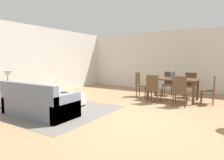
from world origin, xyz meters
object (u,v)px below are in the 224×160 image
object	(u,v)px
ottoman_table	(68,98)
table_lamp	(7,74)
dining_table	(173,81)
book_on_ottoman	(63,92)
dining_chair_near_right	(180,89)
dining_chair_far_left	(169,82)
dining_chair_head_west	(140,83)
dining_chair_head_east	(211,88)
dining_chair_near_left	(153,87)
dining_chair_far_right	(190,84)
couch	(38,104)
side_table	(9,93)
vase_centerpiece	(172,75)

from	to	relation	value
ottoman_table	table_lamp	size ratio (longest dim) A/B	1.87
dining_table	table_lamp	bearing A→B (deg)	-135.25
dining_table	book_on_ottoman	distance (m)	3.70
dining_chair_near_right	dining_chair_far_left	size ratio (longest dim) A/B	1.00
ottoman_table	table_lamp	bearing A→B (deg)	-136.48
table_lamp	dining_chair_head_west	world-z (taller)	table_lamp
dining_chair_far_left	dining_chair_head_east	world-z (taller)	same
dining_chair_near_right	dining_table	bearing A→B (deg)	117.12
table_lamp	dining_chair_near_right	bearing A→B (deg)	34.36
dining_chair_near_left	dining_chair_near_right	world-z (taller)	same
dining_chair_far_right	couch	bearing A→B (deg)	-122.32
table_lamp	book_on_ottoman	distance (m)	1.64
side_table	vase_centerpiece	world-z (taller)	vase_centerpiece
dining_chair_near_right	dining_chair_head_east	size ratio (longest dim) A/B	1.00
ottoman_table	dining_chair_head_east	size ratio (longest dim) A/B	1.07
dining_chair_near_right	book_on_ottoman	size ratio (longest dim) A/B	3.54
side_table	dining_chair_near_right	bearing A→B (deg)	34.36
dining_chair_near_left	dining_chair_far_right	xyz separation A→B (m)	(0.84, 1.63, 0.00)
dining_chair_near_left	dining_chair_head_west	world-z (taller)	same
ottoman_table	dining_chair_far_right	world-z (taller)	dining_chair_far_right
dining_chair_near_right	dining_chair_head_west	size ratio (longest dim) A/B	1.00
side_table	table_lamp	xyz separation A→B (m)	(-0.00, -0.00, 0.53)
dining_table	dining_chair_head_east	world-z (taller)	dining_chair_head_east
dining_chair_near_left	dining_chair_far_left	bearing A→B (deg)	88.98
couch	dining_chair_head_west	xyz separation A→B (m)	(1.20, 3.66, 0.22)
book_on_ottoman	dining_chair_head_west	bearing A→B (deg)	60.75
dining_chair_near_left	dining_chair_far_left	xyz separation A→B (m)	(0.03, 1.69, 0.00)
dining_chair_far_left	ottoman_table	bearing A→B (deg)	-122.03
dining_chair_near_left	couch	bearing A→B (deg)	-124.98
table_lamp	dining_chair_far_left	size ratio (longest dim) A/B	0.57
ottoman_table	dining_chair_far_left	distance (m)	4.02
table_lamp	dining_chair_far_left	xyz separation A→B (m)	(3.33, 4.54, -0.47)
dining_chair_far_left	dining_chair_far_right	distance (m)	0.81
dining_chair_far_left	book_on_ottoman	xyz separation A→B (m)	(-2.27, -3.45, -0.11)
ottoman_table	dining_chair_head_east	distance (m)	4.48
table_lamp	dining_chair_head_east	xyz separation A→B (m)	(4.90, 3.68, -0.47)
table_lamp	vase_centerpiece	size ratio (longest dim) A/B	2.33
dining_chair_near_right	dining_chair_far_left	xyz separation A→B (m)	(-0.81, 1.71, 0.00)
ottoman_table	book_on_ottoman	bearing A→B (deg)	-160.21
dining_chair_far_right	dining_chair_head_east	size ratio (longest dim) A/B	1.00
dining_chair_far_right	dining_chair_head_east	distance (m)	1.10
dining_chair_far_left	dining_chair_near_left	bearing A→B (deg)	-91.02
dining_chair_near_left	dining_chair_far_right	distance (m)	1.83
dining_chair_near_left	dining_chair_head_east	distance (m)	1.79
ottoman_table	table_lamp	distance (m)	1.83
couch	ottoman_table	xyz separation A→B (m)	(-0.09, 1.16, -0.08)
dining_chair_near_right	dining_chair_far_right	xyz separation A→B (m)	(-0.00, 1.65, 0.00)
ottoman_table	dining_chair_far_left	size ratio (longest dim) A/B	1.07
dining_chair_near_right	vase_centerpiece	xyz separation A→B (m)	(-0.47, 0.84, 0.35)
couch	side_table	world-z (taller)	couch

